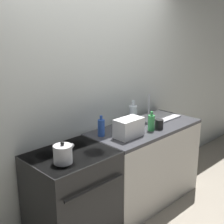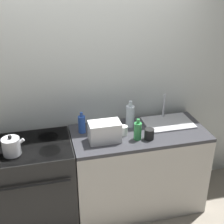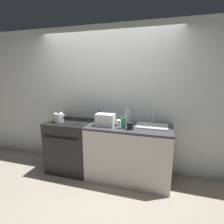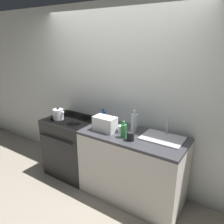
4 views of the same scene
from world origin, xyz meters
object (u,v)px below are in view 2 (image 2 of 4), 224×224
object	(u,v)px
toaster	(105,132)
cup_black	(149,134)
stove	(35,185)
kettle	(11,146)
bottle_green	(138,131)
cup_white	(124,130)
bottle_clear	(130,116)
bottle_blue	(82,124)

from	to	relation	value
toaster	cup_black	size ratio (longest dim) A/B	2.80
stove	toaster	distance (m)	0.89
toaster	cup_black	distance (m)	0.43
kettle	bottle_green	world-z (taller)	bottle_green
stove	cup_white	bearing A→B (deg)	-0.66
toaster	cup_white	bearing A→B (deg)	17.74
toaster	bottle_clear	xyz separation A→B (m)	(0.32, 0.22, 0.02)
stove	toaster	world-z (taller)	toaster
cup_black	toaster	bearing A→B (deg)	170.69
kettle	toaster	bearing A→B (deg)	1.77
stove	cup_black	xyz separation A→B (m)	(1.12, -0.15, 0.51)
kettle	stove	bearing A→B (deg)	33.90
kettle	bottle_green	distance (m)	1.17
bottle_clear	cup_white	distance (m)	0.21
kettle	toaster	world-z (taller)	toaster
cup_white	cup_black	distance (m)	0.26
cup_white	bottle_clear	bearing A→B (deg)	54.61
bottle_blue	bottle_green	world-z (taller)	bottle_blue
toaster	cup_white	distance (m)	0.22
cup_white	cup_black	bearing A→B (deg)	-31.87
stove	bottle_blue	xyz separation A→B (m)	(0.51, 0.14, 0.55)
bottle_blue	bottle_green	bearing A→B (deg)	-27.92
bottle_blue	cup_white	distance (m)	0.42
cup_black	bottle_clear	bearing A→B (deg)	109.77
toaster	bottle_green	world-z (taller)	bottle_green
kettle	bottle_green	size ratio (longest dim) A/B	0.93
stove	cup_black	size ratio (longest dim) A/B	8.68
toaster	bottle_blue	xyz separation A→B (m)	(-0.18, 0.22, -0.01)
stove	cup_white	world-z (taller)	cup_white
bottle_blue	stove	bearing A→B (deg)	-164.50
cup_white	bottle_green	bearing A→B (deg)	-46.00
kettle	bottle_clear	world-z (taller)	bottle_clear
stove	bottle_blue	distance (m)	0.76
kettle	cup_black	size ratio (longest dim) A/B	1.87
bottle_clear	cup_black	world-z (taller)	bottle_clear
bottle_clear	bottle_green	bearing A→B (deg)	-90.97
bottle_green	cup_black	bearing A→B (deg)	-12.22
kettle	bottle_clear	xyz separation A→B (m)	(1.17, 0.25, 0.04)
bottle_green	cup_black	size ratio (longest dim) A/B	2.02
bottle_green	bottle_blue	bearing A→B (deg)	152.08
toaster	bottle_green	bearing A→B (deg)	-8.27
bottle_green	bottle_clear	distance (m)	0.27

